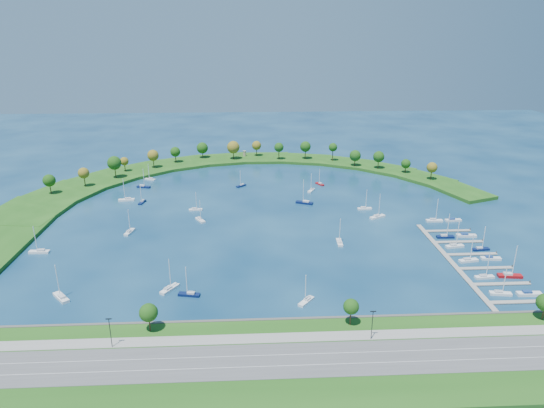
{
  "coord_description": "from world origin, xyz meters",
  "views": [
    {
      "loc": [
        -7.46,
        -240.17,
        92.25
      ],
      "look_at": [
        5.0,
        5.0,
        4.0
      ],
      "focal_mm": 31.64,
      "sensor_mm": 36.0,
      "label": 1
    }
  ],
  "objects_px": {
    "moored_boat_2": "(142,201)",
    "moored_boat_8": "(130,231)",
    "moored_boat_18": "(189,294)",
    "docked_boat_11": "(453,220)",
    "moored_boat_9": "(305,202)",
    "docked_boat_0": "(500,293)",
    "moored_boat_12": "(364,208)",
    "docked_boat_6": "(455,245)",
    "docked_boat_4": "(468,260)",
    "moored_boat_15": "(170,288)",
    "moored_boat_1": "(340,242)",
    "moored_boat_13": "(320,183)",
    "moored_boat_7": "(195,209)",
    "docked_boat_7": "(481,248)",
    "moored_boat_3": "(200,219)",
    "moored_boat_4": "(241,185)",
    "docked_boat_5": "(491,258)",
    "moored_boat_16": "(311,190)",
    "moored_boat_0": "(61,297)",
    "docked_boat_10": "(434,220)",
    "docked_boat_3": "(510,275)",
    "docked_boat_8": "(445,236)",
    "moored_boat_14": "(143,186)",
    "moored_boat_17": "(306,300)",
    "dock_system": "(468,261)",
    "docked_boat_1": "(529,294)",
    "moored_boat_6": "(377,216)",
    "moored_boat_10": "(127,199)",
    "moored_boat_11": "(150,179)",
    "harbor_tower": "(245,153)",
    "docked_boat_9": "(466,235)"
  },
  "relations": [
    {
      "from": "moored_boat_7",
      "to": "moored_boat_14",
      "type": "xyz_separation_m",
      "value": [
        -36.77,
        42.75,
        0.06
      ]
    },
    {
      "from": "moored_boat_12",
      "to": "docked_boat_1",
      "type": "distance_m",
      "value": 101.79
    },
    {
      "from": "moored_boat_3",
      "to": "moored_boat_17",
      "type": "xyz_separation_m",
      "value": [
        45.56,
        -82.01,
        -0.01
      ]
    },
    {
      "from": "moored_boat_14",
      "to": "docked_boat_5",
      "type": "xyz_separation_m",
      "value": [
        169.68,
        -109.92,
        -0.29
      ]
    },
    {
      "from": "docked_boat_0",
      "to": "docked_boat_5",
      "type": "relative_size",
      "value": 1.35
    },
    {
      "from": "moored_boat_9",
      "to": "docked_boat_8",
      "type": "bearing_deg",
      "value": 162.8
    },
    {
      "from": "docked_boat_0",
      "to": "moored_boat_14",
      "type": "bearing_deg",
      "value": 148.06
    },
    {
      "from": "moored_boat_14",
      "to": "docked_boat_3",
      "type": "xyz_separation_m",
      "value": [
        169.7,
        -125.7,
        0.04
      ]
    },
    {
      "from": "moored_boat_9",
      "to": "docked_boat_11",
      "type": "relative_size",
      "value": 1.69
    },
    {
      "from": "moored_boat_12",
      "to": "docked_boat_6",
      "type": "height_order",
      "value": "docked_boat_6"
    },
    {
      "from": "dock_system",
      "to": "docked_boat_1",
      "type": "distance_m",
      "value": 29.99
    },
    {
      "from": "moored_boat_15",
      "to": "moored_boat_12",
      "type": "bearing_deg",
      "value": -14.49
    },
    {
      "from": "docked_boat_10",
      "to": "docked_boat_6",
      "type": "bearing_deg",
      "value": -91.63
    },
    {
      "from": "moored_boat_10",
      "to": "moored_boat_15",
      "type": "distance_m",
      "value": 112.07
    },
    {
      "from": "moored_boat_8",
      "to": "moored_boat_9",
      "type": "xyz_separation_m",
      "value": [
        90.06,
        37.83,
        0.08
      ]
    },
    {
      "from": "docked_boat_0",
      "to": "docked_boat_5",
      "type": "bearing_deg",
      "value": 79.23
    },
    {
      "from": "docked_boat_3",
      "to": "docked_boat_5",
      "type": "xyz_separation_m",
      "value": [
        -0.02,
        15.79,
        -0.33
      ]
    },
    {
      "from": "moored_boat_18",
      "to": "docked_boat_11",
      "type": "distance_m",
      "value": 145.13
    },
    {
      "from": "docked_boat_6",
      "to": "moored_boat_13",
      "type": "bearing_deg",
      "value": 107.12
    },
    {
      "from": "moored_boat_0",
      "to": "moored_boat_18",
      "type": "xyz_separation_m",
      "value": [
        46.68,
        -0.08,
        -0.05
      ]
    },
    {
      "from": "moored_boat_16",
      "to": "docked_boat_3",
      "type": "bearing_deg",
      "value": 57.47
    },
    {
      "from": "moored_boat_9",
      "to": "moored_boat_10",
      "type": "distance_m",
      "value": 103.14
    },
    {
      "from": "moored_boat_12",
      "to": "docked_boat_0",
      "type": "bearing_deg",
      "value": -76.54
    },
    {
      "from": "moored_boat_8",
      "to": "docked_boat_8",
      "type": "relative_size",
      "value": 0.99
    },
    {
      "from": "moored_boat_6",
      "to": "docked_boat_5",
      "type": "relative_size",
      "value": 1.56
    },
    {
      "from": "moored_boat_7",
      "to": "docked_boat_7",
      "type": "xyz_separation_m",
      "value": [
        132.96,
        -57.76,
        0.02
      ]
    },
    {
      "from": "moored_boat_0",
      "to": "moored_boat_13",
      "type": "bearing_deg",
      "value": -82.16
    },
    {
      "from": "moored_boat_4",
      "to": "moored_boat_10",
      "type": "height_order",
      "value": "moored_boat_10"
    },
    {
      "from": "moored_boat_6",
      "to": "moored_boat_18",
      "type": "height_order",
      "value": "moored_boat_6"
    },
    {
      "from": "moored_boat_17",
      "to": "docked_boat_11",
      "type": "height_order",
      "value": "moored_boat_17"
    },
    {
      "from": "docked_boat_5",
      "to": "moored_boat_16",
      "type": "bearing_deg",
      "value": 128.93
    },
    {
      "from": "moored_boat_0",
      "to": "moored_boat_8",
      "type": "bearing_deg",
      "value": -51.85
    },
    {
      "from": "moored_boat_13",
      "to": "moored_boat_18",
      "type": "height_order",
      "value": "moored_boat_18"
    },
    {
      "from": "moored_boat_7",
      "to": "moored_boat_12",
      "type": "relative_size",
      "value": 0.93
    },
    {
      "from": "moored_boat_4",
      "to": "docked_boat_0",
      "type": "bearing_deg",
      "value": 81.58
    },
    {
      "from": "moored_boat_15",
      "to": "moored_boat_1",
      "type": "bearing_deg",
      "value": -27.55
    },
    {
      "from": "moored_boat_3",
      "to": "moored_boat_4",
      "type": "bearing_deg",
      "value": 130.08
    },
    {
      "from": "moored_boat_2",
      "to": "moored_boat_8",
      "type": "height_order",
      "value": "moored_boat_8"
    },
    {
      "from": "moored_boat_4",
      "to": "docked_boat_3",
      "type": "height_order",
      "value": "docked_boat_3"
    },
    {
      "from": "docked_boat_11",
      "to": "docked_boat_10",
      "type": "bearing_deg",
      "value": 177.45
    },
    {
      "from": "moored_boat_9",
      "to": "docked_boat_0",
      "type": "distance_m",
      "value": 120.56
    },
    {
      "from": "docked_boat_11",
      "to": "moored_boat_2",
      "type": "bearing_deg",
      "value": 164.2
    },
    {
      "from": "moored_boat_8",
      "to": "moored_boat_13",
      "type": "bearing_deg",
      "value": -40.92
    },
    {
      "from": "moored_boat_3",
      "to": "moored_boat_11",
      "type": "bearing_deg",
      "value": 177.56
    },
    {
      "from": "docked_boat_0",
      "to": "docked_boat_4",
      "type": "xyz_separation_m",
      "value": [
        -0.01,
        27.32,
        0.02
      ]
    },
    {
      "from": "moored_boat_2",
      "to": "docked_boat_9",
      "type": "bearing_deg",
      "value": 82.08
    },
    {
      "from": "harbor_tower",
      "to": "docked_boat_9",
      "type": "bearing_deg",
      "value": -55.72
    },
    {
      "from": "moored_boat_0",
      "to": "docked_boat_10",
      "type": "height_order",
      "value": "moored_boat_0"
    },
    {
      "from": "moored_boat_12",
      "to": "moored_boat_9",
      "type": "bearing_deg",
      "value": 156.84
    },
    {
      "from": "docked_boat_5",
      "to": "moored_boat_3",
      "type": "bearing_deg",
      "value": 163.5
    }
  ]
}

